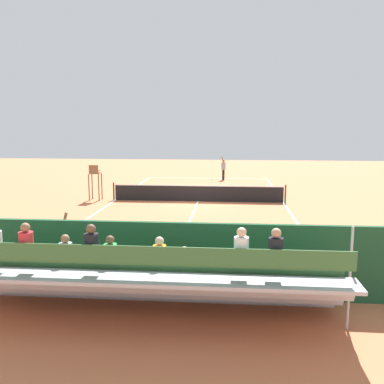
{
  "coord_description": "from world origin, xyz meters",
  "views": [
    {
      "loc": [
        -1.84,
        24.59,
        4.5
      ],
      "look_at": [
        0.0,
        4.0,
        1.2
      ],
      "focal_mm": 39.49,
      "sensor_mm": 36.0,
      "label": 1
    }
  ],
  "objects_px": {
    "bleacher_stand": "(146,278)",
    "tennis_player": "(223,167)",
    "tennis_ball_near": "(245,186)",
    "equipment_bag": "(169,281)",
    "courtside_bench": "(245,268)",
    "tennis_racket": "(213,179)",
    "tennis_net": "(198,193)",
    "umpire_chair": "(95,179)",
    "line_judge": "(61,243)"
  },
  "relations": [
    {
      "from": "tennis_ball_near",
      "to": "equipment_bag",
      "type": "bearing_deg",
      "value": 81.98
    },
    {
      "from": "bleacher_stand",
      "to": "equipment_bag",
      "type": "bearing_deg",
      "value": -97.03
    },
    {
      "from": "tennis_net",
      "to": "courtside_bench",
      "type": "distance_m",
      "value": 13.47
    },
    {
      "from": "tennis_net",
      "to": "tennis_ball_near",
      "type": "relative_size",
      "value": 156.06
    },
    {
      "from": "courtside_bench",
      "to": "bleacher_stand",
      "type": "bearing_deg",
      "value": 42.14
    },
    {
      "from": "bleacher_stand",
      "to": "tennis_racket",
      "type": "relative_size",
      "value": 15.62
    },
    {
      "from": "courtside_bench",
      "to": "tennis_net",
      "type": "bearing_deg",
      "value": -80.09
    },
    {
      "from": "equipment_bag",
      "to": "tennis_ball_near",
      "type": "distance_m",
      "value": 20.17
    },
    {
      "from": "courtside_bench",
      "to": "tennis_player",
      "type": "relative_size",
      "value": 0.93
    },
    {
      "from": "equipment_bag",
      "to": "tennis_racket",
      "type": "distance_m",
      "value": 23.59
    },
    {
      "from": "bleacher_stand",
      "to": "tennis_player",
      "type": "relative_size",
      "value": 4.7
    },
    {
      "from": "bleacher_stand",
      "to": "umpire_chair",
      "type": "bearing_deg",
      "value": -68.1
    },
    {
      "from": "line_judge",
      "to": "courtside_bench",
      "type": "bearing_deg",
      "value": 175.09
    },
    {
      "from": "umpire_chair",
      "to": "tennis_ball_near",
      "type": "distance_m",
      "value": 11.46
    },
    {
      "from": "umpire_chair",
      "to": "tennis_ball_near",
      "type": "xyz_separation_m",
      "value": [
        -9.21,
        -6.7,
        -1.28
      ]
    },
    {
      "from": "equipment_bag",
      "to": "tennis_player",
      "type": "distance_m",
      "value": 23.59
    },
    {
      "from": "courtside_bench",
      "to": "line_judge",
      "type": "relative_size",
      "value": 0.93
    },
    {
      "from": "tennis_player",
      "to": "tennis_racket",
      "type": "xyz_separation_m",
      "value": [
        0.82,
        -0.04,
        -1.0
      ]
    },
    {
      "from": "bleacher_stand",
      "to": "umpire_chair",
      "type": "height_order",
      "value": "bleacher_stand"
    },
    {
      "from": "bleacher_stand",
      "to": "courtside_bench",
      "type": "height_order",
      "value": "bleacher_stand"
    },
    {
      "from": "tennis_player",
      "to": "tennis_ball_near",
      "type": "relative_size",
      "value": 29.18
    },
    {
      "from": "bleacher_stand",
      "to": "line_judge",
      "type": "relative_size",
      "value": 4.7
    },
    {
      "from": "tennis_net",
      "to": "equipment_bag",
      "type": "relative_size",
      "value": 11.44
    },
    {
      "from": "tennis_racket",
      "to": "equipment_bag",
      "type": "bearing_deg",
      "value": 89.23
    },
    {
      "from": "tennis_net",
      "to": "bleacher_stand",
      "type": "xyz_separation_m",
      "value": [
        0.05,
        15.42,
        0.49
      ]
    },
    {
      "from": "equipment_bag",
      "to": "tennis_ball_near",
      "type": "bearing_deg",
      "value": -98.02
    },
    {
      "from": "bleacher_stand",
      "to": "tennis_ball_near",
      "type": "height_order",
      "value": "bleacher_stand"
    },
    {
      "from": "tennis_racket",
      "to": "bleacher_stand",
      "type": "bearing_deg",
      "value": 88.73
    },
    {
      "from": "tennis_net",
      "to": "tennis_ball_near",
      "type": "xyz_separation_m",
      "value": [
        -3.01,
        -6.58,
        -0.47
      ]
    },
    {
      "from": "tennis_player",
      "to": "tennis_net",
      "type": "bearing_deg",
      "value": 82.5
    },
    {
      "from": "tennis_player",
      "to": "tennis_racket",
      "type": "relative_size",
      "value": 3.32
    },
    {
      "from": "tennis_racket",
      "to": "line_judge",
      "type": "bearing_deg",
      "value": 80.99
    },
    {
      "from": "bleacher_stand",
      "to": "tennis_player",
      "type": "xyz_separation_m",
      "value": [
        -1.39,
        -25.56,
        0.02
      ]
    },
    {
      "from": "tennis_player",
      "to": "tennis_racket",
      "type": "distance_m",
      "value": 1.3
    },
    {
      "from": "tennis_racket",
      "to": "line_judge",
      "type": "xyz_separation_m",
      "value": [
        3.65,
        22.99,
        1.0
      ]
    },
    {
      "from": "tennis_racket",
      "to": "line_judge",
      "type": "distance_m",
      "value": 23.3
    },
    {
      "from": "tennis_net",
      "to": "tennis_ball_near",
      "type": "bearing_deg",
      "value": -114.59
    },
    {
      "from": "courtside_bench",
      "to": "tennis_player",
      "type": "height_order",
      "value": "tennis_player"
    },
    {
      "from": "tennis_net",
      "to": "umpire_chair",
      "type": "xyz_separation_m",
      "value": [
        6.2,
        0.13,
        0.81
      ]
    },
    {
      "from": "tennis_ball_near",
      "to": "umpire_chair",
      "type": "bearing_deg",
      "value": 36.04
    },
    {
      "from": "bleacher_stand",
      "to": "tennis_racket",
      "type": "height_order",
      "value": "bleacher_stand"
    },
    {
      "from": "courtside_bench",
      "to": "equipment_bag",
      "type": "xyz_separation_m",
      "value": [
        2.12,
        0.13,
        -0.38
      ]
    },
    {
      "from": "umpire_chair",
      "to": "tennis_player",
      "type": "bearing_deg",
      "value": -126.27
    },
    {
      "from": "bleacher_stand",
      "to": "line_judge",
      "type": "distance_m",
      "value": 4.04
    },
    {
      "from": "courtside_bench",
      "to": "tennis_racket",
      "type": "xyz_separation_m",
      "value": [
        1.81,
        -23.46,
        -0.54
      ]
    },
    {
      "from": "bleacher_stand",
      "to": "courtside_bench",
      "type": "xyz_separation_m",
      "value": [
        -2.37,
        -2.15,
        -0.44
      ]
    },
    {
      "from": "umpire_chair",
      "to": "tennis_ball_near",
      "type": "height_order",
      "value": "umpire_chair"
    },
    {
      "from": "tennis_net",
      "to": "equipment_bag",
      "type": "bearing_deg",
      "value": 90.84
    },
    {
      "from": "courtside_bench",
      "to": "tennis_player",
      "type": "distance_m",
      "value": 23.44
    },
    {
      "from": "equipment_bag",
      "to": "tennis_player",
      "type": "height_order",
      "value": "tennis_player"
    }
  ]
}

